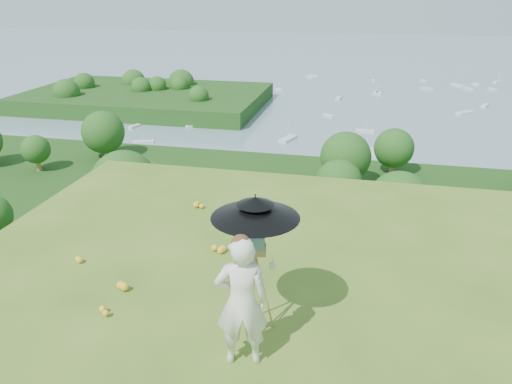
# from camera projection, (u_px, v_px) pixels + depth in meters

# --- Properties ---
(forest_slope) EXTENTS (140.00, 56.00, 22.00)m
(forest_slope) POSITION_uv_depth(u_px,v_px,m) (348.00, 358.00, 48.38)
(forest_slope) COLOR #1D3D10
(forest_slope) RESTS_ON bay_water
(shoreline_tier) EXTENTS (170.00, 28.00, 8.00)m
(shoreline_tier) POSITION_uv_depth(u_px,v_px,m) (357.00, 236.00, 87.13)
(shoreline_tier) COLOR #655C51
(shoreline_tier) RESTS_ON bay_water
(bay_water) EXTENTS (700.00, 700.00, 0.00)m
(bay_water) POSITION_uv_depth(u_px,v_px,m) (369.00, 74.00, 235.19)
(bay_water) COLOR slate
(bay_water) RESTS_ON ground
(peninsula) EXTENTS (90.00, 60.00, 12.00)m
(peninsula) POSITION_uv_depth(u_px,v_px,m) (146.00, 91.00, 171.72)
(peninsula) COLOR #1D3D10
(peninsula) RESTS_ON bay_water
(slope_trees) EXTENTS (110.00, 50.00, 6.00)m
(slope_trees) POSITION_uv_depth(u_px,v_px,m) (359.00, 228.00, 43.03)
(slope_trees) COLOR #1B5018
(slope_trees) RESTS_ON forest_slope
(harbor_town) EXTENTS (110.00, 22.00, 5.00)m
(harbor_town) POSITION_uv_depth(u_px,v_px,m) (360.00, 202.00, 84.65)
(harbor_town) COLOR silver
(harbor_town) RESTS_ON shoreline_tier
(moored_boats) EXTENTS (140.00, 140.00, 0.70)m
(moored_boats) POSITION_uv_depth(u_px,v_px,m) (328.00, 109.00, 166.32)
(moored_boats) COLOR silver
(moored_boats) RESTS_ON bay_water
(wildflowers) EXTENTS (10.00, 10.50, 0.12)m
(wildflowers) POSITION_uv_depth(u_px,v_px,m) (370.00, 375.00, 5.94)
(wildflowers) COLOR yellow
(wildflowers) RESTS_ON ground
(painter) EXTENTS (0.72, 0.57, 1.75)m
(painter) POSITION_uv_depth(u_px,v_px,m) (241.00, 302.00, 5.94)
(painter) COLOR silver
(painter) RESTS_ON ground
(field_easel) EXTENTS (0.67, 0.67, 1.45)m
(field_easel) POSITION_uv_depth(u_px,v_px,m) (255.00, 285.00, 6.54)
(field_easel) COLOR olive
(field_easel) RESTS_ON ground
(sun_umbrella) EXTENTS (1.29, 1.29, 0.82)m
(sun_umbrella) POSITION_uv_depth(u_px,v_px,m) (255.00, 224.00, 6.23)
(sun_umbrella) COLOR black
(sun_umbrella) RESTS_ON field_easel
(painter_cap) EXTENTS (0.25, 0.29, 0.10)m
(painter_cap) POSITION_uv_depth(u_px,v_px,m) (241.00, 240.00, 5.62)
(painter_cap) COLOR #BE6968
(painter_cap) RESTS_ON painter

